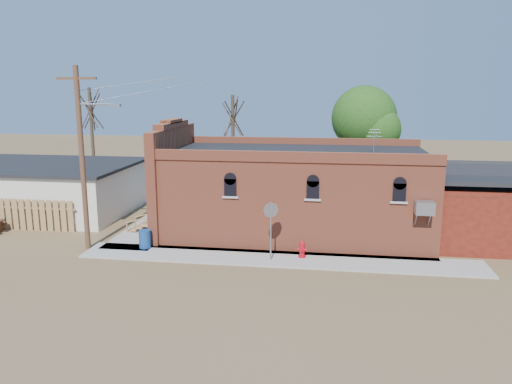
# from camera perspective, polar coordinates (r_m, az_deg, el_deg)

# --- Properties ---
(ground) EXTENTS (120.00, 120.00, 0.00)m
(ground) POSITION_cam_1_polar(r_m,az_deg,el_deg) (23.13, -1.38, -8.30)
(ground) COLOR brown
(ground) RESTS_ON ground
(sidewalk_south) EXTENTS (19.00, 2.20, 0.08)m
(sidewalk_south) POSITION_cam_1_polar(r_m,az_deg,el_deg) (23.77, 2.59, -7.65)
(sidewalk_south) COLOR #9E9991
(sidewalk_south) RESTS_ON ground
(sidewalk_west) EXTENTS (2.60, 10.00, 0.08)m
(sidewalk_west) POSITION_cam_1_polar(r_m,az_deg,el_deg) (30.23, -11.29, -3.60)
(sidewalk_west) COLOR #9E9991
(sidewalk_west) RESTS_ON ground
(brick_bar) EXTENTS (16.40, 7.97, 6.30)m
(brick_bar) POSITION_cam_1_polar(r_m,az_deg,el_deg) (27.55, 3.91, 0.02)
(brick_bar) COLOR #B95538
(brick_bar) RESTS_ON ground
(red_shed) EXTENTS (5.40, 6.40, 4.30)m
(red_shed) POSITION_cam_1_polar(r_m,az_deg,el_deg) (28.57, 24.02, -0.70)
(red_shed) COLOR #57140E
(red_shed) RESTS_ON ground
(wood_fence) EXTENTS (5.20, 0.10, 1.80)m
(wood_fence) POSITION_cam_1_polar(r_m,az_deg,el_deg) (30.95, -24.17, -2.42)
(wood_fence) COLOR #A46E4A
(wood_fence) RESTS_ON ground
(utility_pole) EXTENTS (3.12, 0.26, 9.00)m
(utility_pole) POSITION_cam_1_polar(r_m,az_deg,el_deg) (25.72, -19.19, 4.05)
(utility_pole) COLOR #502E20
(utility_pole) RESTS_ON ground
(tree_bare_near) EXTENTS (2.80, 2.80, 7.65)m
(tree_bare_near) POSITION_cam_1_polar(r_m,az_deg,el_deg) (35.11, -2.67, 8.54)
(tree_bare_near) COLOR #4C392B
(tree_bare_near) RESTS_ON ground
(tree_bare_far) EXTENTS (2.80, 2.80, 8.16)m
(tree_bare_far) POSITION_cam_1_polar(r_m,az_deg,el_deg) (39.62, -18.40, 8.91)
(tree_bare_far) COLOR #4C392B
(tree_bare_far) RESTS_ON ground
(tree_leafy) EXTENTS (4.40, 4.40, 8.15)m
(tree_leafy) POSITION_cam_1_polar(r_m,az_deg,el_deg) (35.03, 12.25, 8.23)
(tree_leafy) COLOR #4C392B
(tree_leafy) RESTS_ON ground
(fire_hydrant) EXTENTS (0.45, 0.42, 0.81)m
(fire_hydrant) POSITION_cam_1_polar(r_m,az_deg,el_deg) (23.83, 5.29, -6.52)
(fire_hydrant) COLOR #B80A17
(fire_hydrant) RESTS_ON sidewalk_south
(stop_sign) EXTENTS (0.67, 0.45, 2.78)m
(stop_sign) POSITION_cam_1_polar(r_m,az_deg,el_deg) (22.88, 1.71, -2.70)
(stop_sign) COLOR gray
(stop_sign) RESTS_ON sidewalk_south
(trash_barrel) EXTENTS (0.66, 0.66, 0.91)m
(trash_barrel) POSITION_cam_1_polar(r_m,az_deg,el_deg) (25.71, -12.58, -5.26)
(trash_barrel) COLOR navy
(trash_barrel) RESTS_ON sidewalk_west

